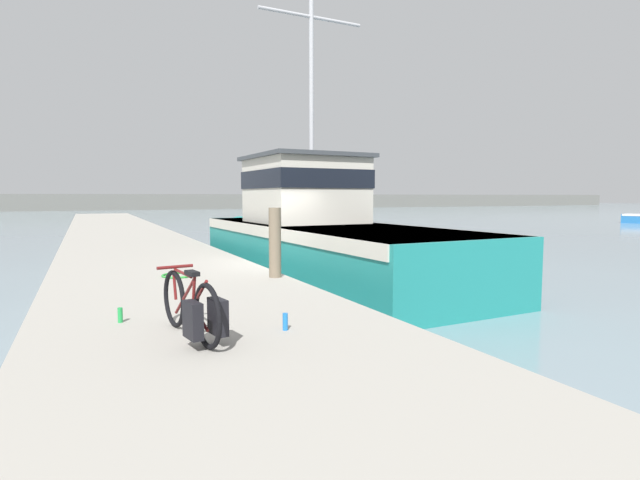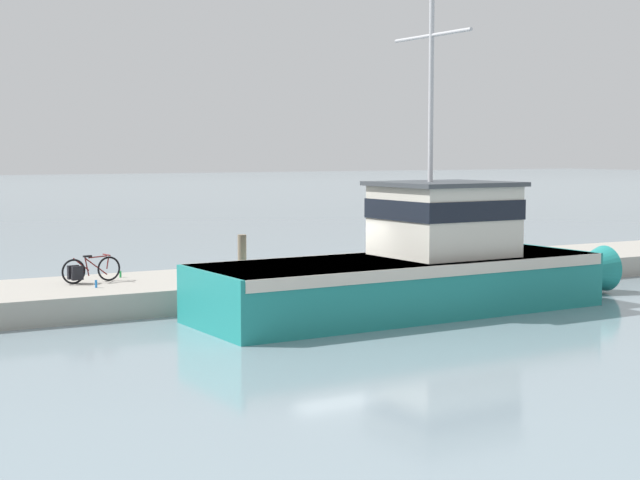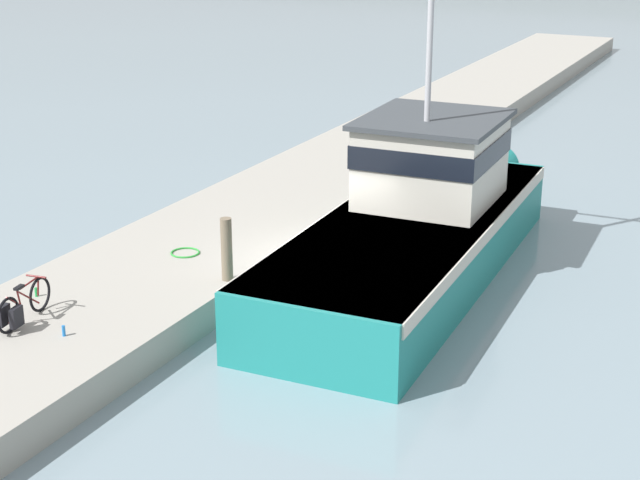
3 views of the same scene
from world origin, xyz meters
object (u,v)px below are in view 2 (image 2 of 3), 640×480
at_px(water_bottle_by_bike, 96,284).
at_px(bicycle_touring, 86,270).
at_px(fishing_boat_main, 419,266).
at_px(mooring_post, 242,259).
at_px(water_bottle_on_curb, 120,274).

bearing_deg(water_bottle_by_bike, bicycle_touring, 178.03).
relative_size(fishing_boat_main, mooring_post, 9.88).
bearing_deg(fishing_boat_main, mooring_post, -126.75).
bearing_deg(water_bottle_on_curb, water_bottle_by_bike, -35.00).
xyz_separation_m(mooring_post, water_bottle_on_curb, (-3.05, -2.55, -0.60)).
xyz_separation_m(bicycle_touring, mooring_post, (2.34, 3.77, 0.34)).
bearing_deg(water_bottle_by_bike, mooring_post, 71.61).
height_order(fishing_boat_main, water_bottle_by_bike, fishing_boat_main).
distance_m(water_bottle_by_bike, water_bottle_on_curb, 2.18).
height_order(mooring_post, water_bottle_by_bike, mooring_post).
bearing_deg(mooring_post, bicycle_touring, -121.87).
relative_size(fishing_boat_main, water_bottle_on_curb, 71.43).
xyz_separation_m(bicycle_touring, water_bottle_by_bike, (1.08, -0.04, -0.25)).
distance_m(mooring_post, water_bottle_on_curb, 4.02).
distance_m(bicycle_touring, water_bottle_on_curb, 1.43).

